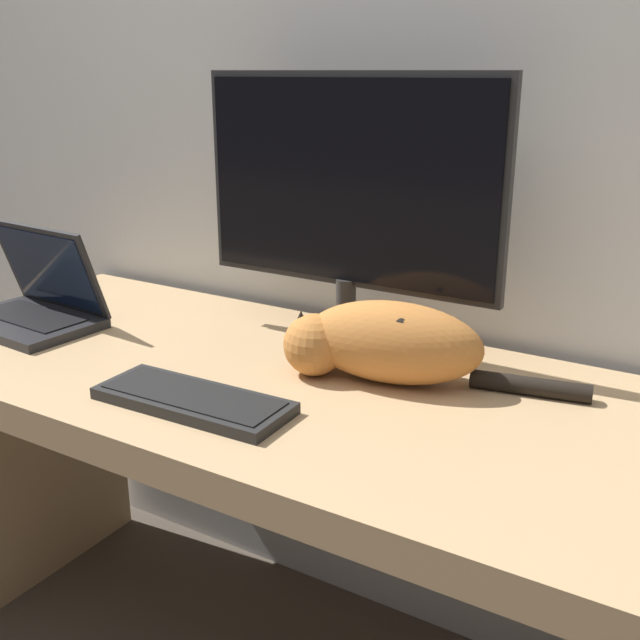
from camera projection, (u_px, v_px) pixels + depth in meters
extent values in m
cube|color=silver|center=(409.00, 56.00, 1.49)|extent=(6.40, 0.06, 2.60)
cube|color=tan|center=(304.00, 396.00, 1.35)|extent=(1.74, 0.68, 0.06)
cube|color=tan|center=(26.00, 461.00, 1.87)|extent=(0.04, 0.62, 0.69)
cylinder|color=#282828|center=(345.00, 340.00, 1.51)|extent=(0.20, 0.20, 0.02)
cylinder|color=#282828|center=(346.00, 308.00, 1.49)|extent=(0.04, 0.04, 0.12)
cube|color=#282828|center=(349.00, 182.00, 1.41)|extent=(0.63, 0.02, 0.40)
cube|color=black|center=(346.00, 183.00, 1.40)|extent=(0.60, 0.01, 0.38)
cube|color=#232326|center=(27.00, 322.00, 1.62)|extent=(0.32, 0.22, 0.02)
cube|color=black|center=(31.00, 316.00, 1.62)|extent=(0.26, 0.13, 0.00)
cube|color=#232326|center=(49.00, 268.00, 1.64)|extent=(0.31, 0.09, 0.20)
cube|color=black|center=(48.00, 269.00, 1.64)|extent=(0.28, 0.07, 0.17)
cube|color=black|center=(193.00, 401.00, 1.23)|extent=(0.34, 0.14, 0.02)
cube|color=black|center=(193.00, 394.00, 1.23)|extent=(0.31, 0.11, 0.00)
ellipsoid|color=#C67A38|center=(393.00, 342.00, 1.31)|extent=(0.34, 0.20, 0.15)
ellipsoid|color=black|center=(402.00, 322.00, 1.30)|extent=(0.16, 0.13, 0.06)
sphere|color=#C67A38|center=(314.00, 345.00, 1.35)|extent=(0.11, 0.11, 0.11)
cone|color=black|center=(301.00, 319.00, 1.34)|extent=(0.03, 0.03, 0.03)
cone|color=black|center=(328.00, 322.00, 1.33)|extent=(0.03, 0.03, 0.03)
cylinder|color=black|center=(530.00, 386.00, 1.28)|extent=(0.20, 0.07, 0.03)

